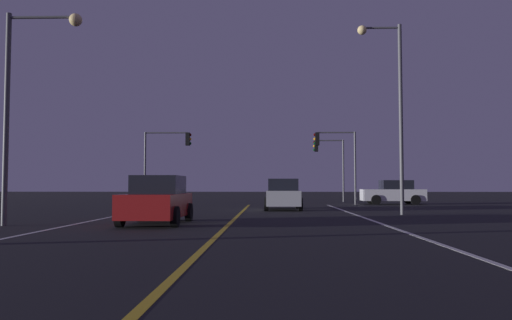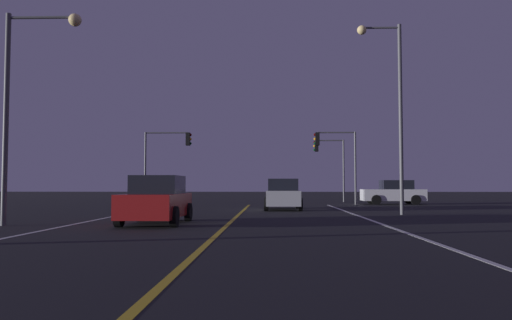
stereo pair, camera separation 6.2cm
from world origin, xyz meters
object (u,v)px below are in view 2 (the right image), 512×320
object	(u,v)px
traffic_light_near_left	(168,150)
street_lamp_left_mid	(26,87)
car_crossing_side	(394,193)
street_lamp_right_far	(391,95)
car_ahead_far	(283,195)
traffic_light_far_right	(329,156)
car_oncoming	(157,200)
traffic_light_near_right	(335,150)

from	to	relation	value
traffic_light_near_left	street_lamp_left_mid	bearing A→B (deg)	-93.61
car_crossing_side	street_lamp_right_far	distance (m)	13.46
car_crossing_side	car_ahead_far	size ratio (longest dim) A/B	1.00
car_ahead_far	traffic_light_near_left	distance (m)	10.90
car_crossing_side	car_ahead_far	world-z (taller)	same
traffic_light_far_right	street_lamp_right_far	world-z (taller)	street_lamp_right_far
car_oncoming	street_lamp_right_far	xyz separation A→B (m)	(9.62, 5.56, 4.72)
car_oncoming	car_ahead_far	distance (m)	11.04
car_oncoming	traffic_light_far_right	bearing A→B (deg)	158.83
car_crossing_side	traffic_light_far_right	distance (m)	6.78
car_crossing_side	street_lamp_right_far	xyz separation A→B (m)	(-3.06, -12.23, 4.72)
car_crossing_side	traffic_light_far_right	xyz separation A→B (m)	(-3.99, 4.66, 2.88)
car_oncoming	traffic_light_near_left	world-z (taller)	traffic_light_near_left
car_oncoming	traffic_light_near_right	size ratio (longest dim) A/B	0.85
street_lamp_right_far	car_oncoming	bearing A→B (deg)	30.03
traffic_light_far_right	car_crossing_side	bearing A→B (deg)	130.53
car_oncoming	traffic_light_near_right	world-z (taller)	traffic_light_near_right
car_crossing_side	street_lamp_left_mid	size ratio (longest dim) A/B	0.59
car_crossing_side	traffic_light_near_left	world-z (taller)	traffic_light_near_left
car_oncoming	car_ahead_far	world-z (taller)	same
traffic_light_near_right	traffic_light_far_right	size ratio (longest dim) A/B	1.01
car_ahead_far	street_lamp_right_far	distance (m)	8.15
car_oncoming	car_crossing_side	bearing A→B (deg)	144.51
car_crossing_side	car_oncoming	size ratio (longest dim) A/B	1.00
car_oncoming	traffic_light_near_left	bearing A→B (deg)	-169.35
car_ahead_far	traffic_light_near_left	xyz separation A→B (m)	(-7.86, 6.95, 2.98)
traffic_light_far_right	street_lamp_left_mid	world-z (taller)	street_lamp_left_mid
car_crossing_side	street_lamp_left_mid	world-z (taller)	street_lamp_left_mid
car_oncoming	street_lamp_right_far	bearing A→B (deg)	120.03
traffic_light_near_left	car_crossing_side	bearing A→B (deg)	3.02
car_crossing_side	street_lamp_left_mid	xyz separation A→B (m)	(-17.00, -18.74, 3.87)
street_lamp_left_mid	street_lamp_right_far	distance (m)	15.40
traffic_light_near_left	car_ahead_far	bearing A→B (deg)	-41.47
street_lamp_right_far	traffic_light_far_right	bearing A→B (deg)	-86.87
car_oncoming	traffic_light_near_right	xyz separation A→B (m)	(8.46, 16.95, 2.95)
traffic_light_near_right	street_lamp_right_far	distance (m)	11.59
traffic_light_near_right	traffic_light_far_right	bearing A→B (deg)	-92.40
car_crossing_side	street_lamp_right_far	world-z (taller)	street_lamp_right_far
traffic_light_near_left	traffic_light_near_right	bearing A→B (deg)	0.00
car_crossing_side	traffic_light_far_right	bearing A→B (deg)	-49.47
car_ahead_far	traffic_light_near_left	world-z (taller)	traffic_light_near_left
street_lamp_right_far	car_crossing_side	bearing A→B (deg)	-104.07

